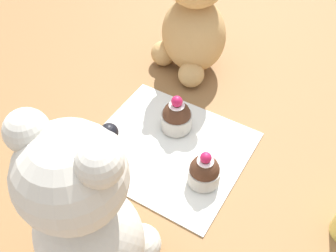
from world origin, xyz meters
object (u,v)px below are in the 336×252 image
Objects in this scene: teddy_bear_tan at (193,14)px; teddy_bear_cream at (86,214)px; cupcake_near_tan_bear at (177,117)px; cupcake_near_cream_bear at (204,171)px.

teddy_bear_cream is at bearing -57.25° from teddy_bear_tan.
teddy_bear_tan is at bearing -69.23° from cupcake_near_tan_bear.
teddy_bear_cream is 0.28m from cupcake_near_tan_bear.
cupcake_near_tan_bear is (0.09, -0.07, 0.00)m from cupcake_near_cream_bear.
teddy_bear_cream is at bearing 97.32° from cupcake_near_tan_bear.
teddy_bear_tan is at bearing -57.25° from cupcake_near_cream_bear.
teddy_bear_cream reaches higher than cupcake_near_cream_bear.
cupcake_near_cream_bear is at bearing 140.74° from cupcake_near_tan_bear.
teddy_bear_tan is 3.70× the size of cupcake_near_tan_bear.
cupcake_near_tan_bear reaches higher than cupcake_near_cream_bear.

